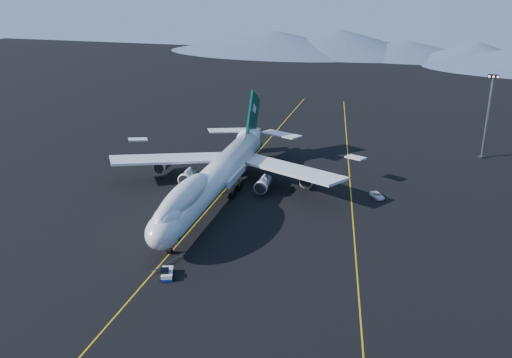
% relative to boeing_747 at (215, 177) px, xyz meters
% --- Properties ---
extents(ground, '(500.00, 500.00, 0.00)m').
position_rel_boeing_747_xyz_m(ground, '(-0.00, -0.03, -5.81)').
color(ground, black).
rests_on(ground, ground).
extents(taxiway_line_main, '(0.25, 220.00, 0.01)m').
position_rel_boeing_747_xyz_m(taxiway_line_main, '(-0.00, -0.03, -5.80)').
color(taxiway_line_main, '#C8990B').
rests_on(taxiway_line_main, ground).
extents(taxiway_line_side, '(28.08, 198.09, 0.01)m').
position_rel_boeing_747_xyz_m(taxiway_line_side, '(30.00, 9.97, -5.80)').
color(taxiway_line_side, '#C8990B').
rests_on(taxiway_line_side, ground).
extents(boeing_747, '(59.62, 72.43, 19.37)m').
position_rel_boeing_747_xyz_m(boeing_747, '(0.00, 0.00, 0.00)').
color(boeing_747, silver).
rests_on(boeing_747, ground).
extents(pushback_tug, '(3.26, 4.45, 1.75)m').
position_rel_boeing_747_xyz_m(pushback_tug, '(3.00, -34.57, -5.26)').
color(pushback_tug, silver).
rests_on(pushback_tug, ground).
extents(service_van, '(4.19, 4.95, 1.26)m').
position_rel_boeing_747_xyz_m(service_van, '(35.85, 11.40, -5.18)').
color(service_van, white).
rests_on(service_van, ground).
extents(floodlight_mast, '(2.90, 2.17, 23.44)m').
position_rel_boeing_747_xyz_m(floodlight_mast, '(62.24, 49.52, 6.06)').
color(floodlight_mast, black).
rests_on(floodlight_mast, ground).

